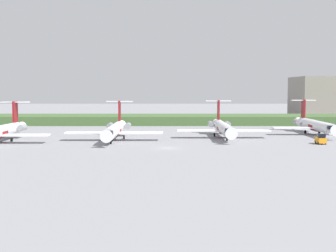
{
  "coord_description": "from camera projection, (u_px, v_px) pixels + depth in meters",
  "views": [
    {
      "loc": [
        0.21,
        -92.52,
        12.05
      ],
      "look_at": [
        0.0,
        18.82,
        3.0
      ],
      "focal_mm": 48.91,
      "sensor_mm": 36.0,
      "label": 1
    }
  ],
  "objects": [
    {
      "name": "baggage_tug",
      "position": [
        322.0,
        140.0,
        99.92
      ],
      "size": [
        1.72,
        3.2,
        2.3
      ],
      "color": "orange",
      "rests_on": "ground"
    },
    {
      "name": "regional_jet_fourth",
      "position": [
        224.0,
        127.0,
        113.57
      ],
      "size": [
        22.81,
        31.0,
        9.0
      ],
      "color": "white",
      "rests_on": "ground"
    },
    {
      "name": "ground_plane",
      "position": [
        168.0,
        134.0,
        123.1
      ],
      "size": [
        500.0,
        500.0,
        0.0
      ],
      "primitive_type": "plane",
      "color": "gray"
    },
    {
      "name": "regional_jet_fifth",
      "position": [
        315.0,
        125.0,
        121.25
      ],
      "size": [
        22.81,
        31.0,
        9.0
      ],
      "color": "white",
      "rests_on": "ground"
    },
    {
      "name": "regional_jet_third",
      "position": [
        116.0,
        129.0,
        108.21
      ],
      "size": [
        22.81,
        31.0,
        9.0
      ],
      "color": "white",
      "rests_on": "ground"
    },
    {
      "name": "grass_berm",
      "position": [
        168.0,
        119.0,
        158.18
      ],
      "size": [
        320.0,
        20.0,
        2.98
      ],
      "primitive_type": "cube",
      "color": "#426033",
      "rests_on": "ground"
    },
    {
      "name": "regional_jet_second",
      "position": [
        1.0,
        131.0,
        102.89
      ],
      "size": [
        22.81,
        31.0,
        9.0
      ],
      "color": "white",
      "rests_on": "ground"
    }
  ]
}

